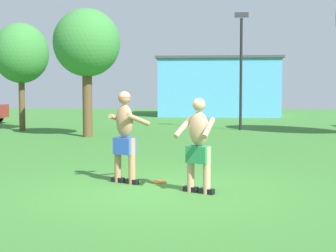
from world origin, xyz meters
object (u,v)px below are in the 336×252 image
player_with_cap (125,132)px  player_in_green (199,143)px  frisbee (159,182)px  tree_right_field (87,44)px  tree_behind_players (21,54)px  lamp_post (241,57)px

player_with_cap → player_in_green: (1.40, -0.79, -0.11)m
player_with_cap → frisbee: (0.63, 0.10, -0.95)m
player_with_cap → tree_right_field: size_ratio=0.36×
tree_right_field → tree_behind_players: size_ratio=1.03×
lamp_post → tree_behind_players: 9.61m
player_with_cap → tree_behind_players: size_ratio=0.37×
player_in_green → frisbee: bearing=131.1°
player_in_green → tree_behind_players: (-8.05, 12.65, 2.51)m
tree_right_field → tree_behind_players: bearing=144.3°
tree_right_field → tree_behind_players: 4.39m
player_with_cap → tree_behind_players: (-6.65, 11.86, 2.40)m
frisbee → lamp_post: lamp_post is taller
frisbee → tree_right_field: size_ratio=0.06×
frisbee → tree_behind_players: tree_behind_players is taller
player_in_green → tree_behind_players: tree_behind_players is taller
player_with_cap → player_in_green: size_ratio=1.08×
player_in_green → frisbee: size_ratio=5.86×
frisbee → tree_right_field: (-3.71, 9.21, 3.49)m
frisbee → lamp_post: size_ratio=0.05×
tree_right_field → lamp_post: bearing=32.3°
player_with_cap → lamp_post: lamp_post is taller
player_in_green → lamp_post: size_ratio=0.31×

